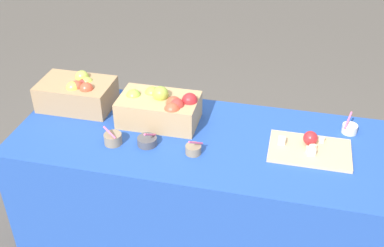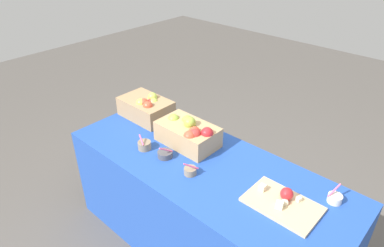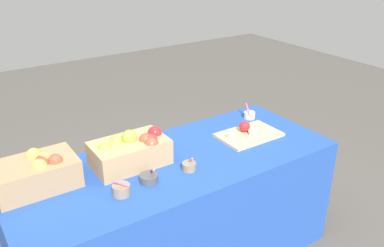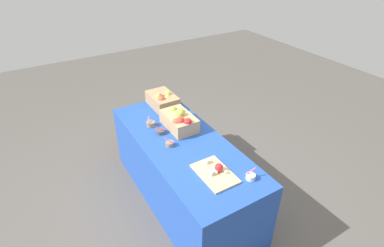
{
  "view_description": "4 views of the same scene",
  "coord_description": "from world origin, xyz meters",
  "px_view_note": "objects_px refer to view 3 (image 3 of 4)",
  "views": [
    {
      "loc": [
        0.41,
        -1.91,
        2.11
      ],
      "look_at": [
        -0.04,
        0.02,
        0.8
      ],
      "focal_mm": 43.95,
      "sensor_mm": 36.0,
      "label": 1
    },
    {
      "loc": [
        1.11,
        -1.33,
        2.06
      ],
      "look_at": [
        -0.13,
        0.02,
        0.97
      ],
      "focal_mm": 32.02,
      "sensor_mm": 36.0,
      "label": 2
    },
    {
      "loc": [
        -1.04,
        -1.73,
        1.89
      ],
      "look_at": [
        0.08,
        -0.04,
        0.96
      ],
      "focal_mm": 37.84,
      "sensor_mm": 36.0,
      "label": 3
    },
    {
      "loc": [
        2.06,
        -1.13,
        2.42
      ],
      "look_at": [
        0.11,
        0.04,
        0.99
      ],
      "focal_mm": 28.02,
      "sensor_mm": 36.0,
      "label": 4
    }
  ],
  "objects_px": {
    "sample_bowl_near": "(121,190)",
    "sample_bowl_far": "(189,166)",
    "cutting_board_front": "(248,134)",
    "sample_bowl_extra": "(249,115)",
    "sample_bowl_mid": "(149,178)",
    "apple_crate_left": "(37,173)",
    "apple_crate_middle": "(131,150)"
  },
  "relations": [
    {
      "from": "sample_bowl_near",
      "to": "sample_bowl_far",
      "type": "height_order",
      "value": "same"
    },
    {
      "from": "cutting_board_front",
      "to": "sample_bowl_extra",
      "type": "height_order",
      "value": "sample_bowl_extra"
    },
    {
      "from": "sample_bowl_mid",
      "to": "sample_bowl_far",
      "type": "bearing_deg",
      "value": -4.24
    },
    {
      "from": "sample_bowl_near",
      "to": "sample_bowl_far",
      "type": "distance_m",
      "value": 0.41
    },
    {
      "from": "apple_crate_left",
      "to": "sample_bowl_near",
      "type": "height_order",
      "value": "apple_crate_left"
    },
    {
      "from": "cutting_board_front",
      "to": "sample_bowl_extra",
      "type": "xyz_separation_m",
      "value": [
        0.2,
        0.21,
        0.01
      ]
    },
    {
      "from": "sample_bowl_near",
      "to": "apple_crate_left",
      "type": "bearing_deg",
      "value": 136.94
    },
    {
      "from": "apple_crate_middle",
      "to": "sample_bowl_extra",
      "type": "relative_size",
      "value": 4.02
    },
    {
      "from": "cutting_board_front",
      "to": "sample_bowl_near",
      "type": "bearing_deg",
      "value": -170.87
    },
    {
      "from": "apple_crate_left",
      "to": "sample_bowl_mid",
      "type": "xyz_separation_m",
      "value": [
        0.49,
        -0.27,
        -0.06
      ]
    },
    {
      "from": "sample_bowl_far",
      "to": "sample_bowl_extra",
      "type": "xyz_separation_m",
      "value": [
        0.74,
        0.36,
        0.0
      ]
    },
    {
      "from": "apple_crate_middle",
      "to": "sample_bowl_near",
      "type": "distance_m",
      "value": 0.31
    },
    {
      "from": "apple_crate_middle",
      "to": "sample_bowl_extra",
      "type": "height_order",
      "value": "apple_crate_middle"
    },
    {
      "from": "sample_bowl_mid",
      "to": "sample_bowl_far",
      "type": "xyz_separation_m",
      "value": [
        0.24,
        -0.02,
        0.0
      ]
    },
    {
      "from": "cutting_board_front",
      "to": "sample_bowl_mid",
      "type": "xyz_separation_m",
      "value": [
        -0.78,
        -0.12,
        0.0
      ]
    },
    {
      "from": "apple_crate_middle",
      "to": "cutting_board_front",
      "type": "relative_size",
      "value": 1.05
    },
    {
      "from": "apple_crate_left",
      "to": "cutting_board_front",
      "type": "xyz_separation_m",
      "value": [
        1.27,
        -0.14,
        -0.07
      ]
    },
    {
      "from": "cutting_board_front",
      "to": "sample_bowl_near",
      "type": "distance_m",
      "value": 0.96
    },
    {
      "from": "sample_bowl_mid",
      "to": "sample_bowl_far",
      "type": "height_order",
      "value": "sample_bowl_far"
    },
    {
      "from": "apple_crate_middle",
      "to": "cutting_board_front",
      "type": "height_order",
      "value": "apple_crate_middle"
    },
    {
      "from": "sample_bowl_far",
      "to": "sample_bowl_extra",
      "type": "relative_size",
      "value": 0.98
    },
    {
      "from": "apple_crate_left",
      "to": "sample_bowl_mid",
      "type": "height_order",
      "value": "apple_crate_left"
    },
    {
      "from": "apple_crate_left",
      "to": "apple_crate_middle",
      "type": "xyz_separation_m",
      "value": [
        0.49,
        -0.05,
        0.0
      ]
    },
    {
      "from": "apple_crate_middle",
      "to": "sample_bowl_near",
      "type": "height_order",
      "value": "apple_crate_middle"
    },
    {
      "from": "cutting_board_front",
      "to": "sample_bowl_extra",
      "type": "bearing_deg",
      "value": 47.48
    },
    {
      "from": "sample_bowl_mid",
      "to": "sample_bowl_extra",
      "type": "height_order",
      "value": "sample_bowl_extra"
    },
    {
      "from": "cutting_board_front",
      "to": "apple_crate_left",
      "type": "bearing_deg",
      "value": 173.51
    },
    {
      "from": "apple_crate_left",
      "to": "apple_crate_middle",
      "type": "height_order",
      "value": "apple_crate_middle"
    },
    {
      "from": "apple_crate_left",
      "to": "cutting_board_front",
      "type": "distance_m",
      "value": 1.28
    },
    {
      "from": "sample_bowl_near",
      "to": "sample_bowl_mid",
      "type": "relative_size",
      "value": 0.99
    },
    {
      "from": "apple_crate_middle",
      "to": "cutting_board_front",
      "type": "xyz_separation_m",
      "value": [
        0.78,
        -0.09,
        -0.07
      ]
    },
    {
      "from": "cutting_board_front",
      "to": "sample_bowl_mid",
      "type": "bearing_deg",
      "value": -171.02
    }
  ]
}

